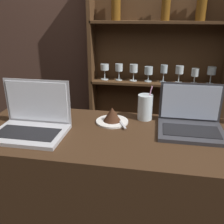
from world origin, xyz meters
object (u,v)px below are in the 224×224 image
Objects in this scene: laptop_far at (191,122)px; cake_plate at (112,116)px; laptop_near at (32,122)px; water_glass at (145,107)px.

cake_plate is (-0.40, 0.02, -0.01)m from laptop_far.
laptop_far is (0.77, 0.16, -0.01)m from laptop_near.
cake_plate is (0.37, 0.18, -0.02)m from laptop_near.
cake_plate is 0.94× the size of water_glass.
laptop_far reaches higher than cake_plate.
laptop_near reaches higher than cake_plate.
laptop_far is 1.64× the size of water_glass.
laptop_near is at bearing -154.08° from water_glass.
water_glass reaches higher than cake_plate.
laptop_far is at bearing -3.03° from cake_plate.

